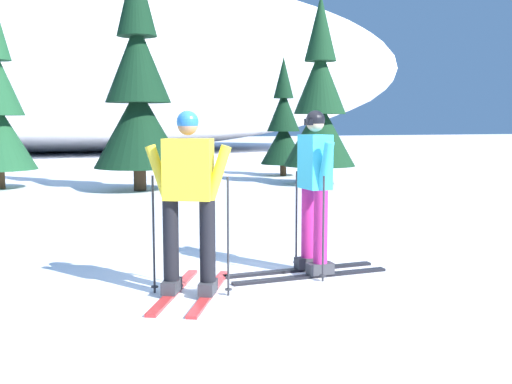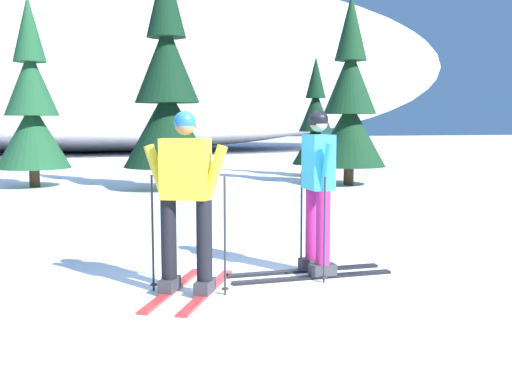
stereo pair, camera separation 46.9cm
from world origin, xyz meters
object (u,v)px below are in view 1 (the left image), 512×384
at_px(pine_tree_center, 138,93).
at_px(pine_tree_far_right, 283,126).
at_px(skier_cyan_jacket, 314,190).
at_px(pine_tree_center_right, 320,106).
at_px(skier_yellow_jacket, 189,199).

height_order(pine_tree_center, pine_tree_far_right, pine_tree_center).
height_order(skier_cyan_jacket, pine_tree_center_right, pine_tree_center_right).
distance_m(skier_cyan_jacket, pine_tree_far_right, 12.25).
bearing_deg(skier_cyan_jacket, pine_tree_center_right, 63.10).
bearing_deg(pine_tree_far_right, pine_tree_center_right, -93.14).
xyz_separation_m(pine_tree_center, pine_tree_far_right, (4.85, 2.55, -0.82)).
xyz_separation_m(skier_yellow_jacket, pine_tree_center_right, (5.84, 8.96, 1.12)).
bearing_deg(skier_yellow_jacket, skier_cyan_jacket, 13.63).
xyz_separation_m(skier_yellow_jacket, pine_tree_far_right, (5.99, 11.73, 0.58)).
relative_size(skier_cyan_jacket, skier_yellow_jacket, 1.01).
xyz_separation_m(skier_cyan_jacket, skier_yellow_jacket, (-1.48, -0.36, 0.02)).
distance_m(skier_yellow_jacket, pine_tree_center, 9.35).
bearing_deg(pine_tree_center, pine_tree_far_right, 27.72).
height_order(skier_cyan_jacket, skier_yellow_jacket, skier_cyan_jacket).
height_order(skier_yellow_jacket, pine_tree_center_right, pine_tree_center_right).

